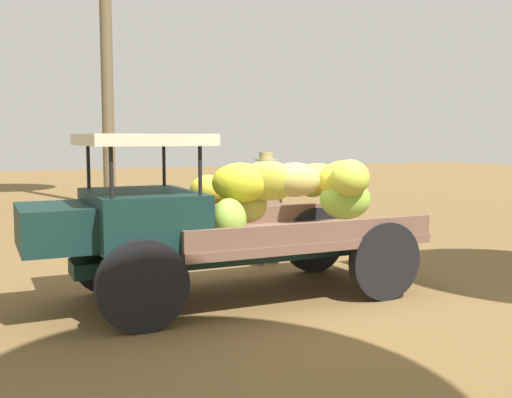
# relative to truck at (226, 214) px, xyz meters

# --- Properties ---
(ground_plane) EXTENTS (60.00, 60.00, 0.00)m
(ground_plane) POSITION_rel_truck_xyz_m (-0.70, 0.03, -0.98)
(ground_plane) COLOR brown
(truck) EXTENTS (4.50, 1.79, 1.89)m
(truck) POSITION_rel_truck_xyz_m (0.00, 0.00, 0.00)
(truck) COLOR #112C28
(truck) RESTS_ON ground
(farmer) EXTENTS (0.52, 0.48, 1.64)m
(farmer) POSITION_rel_truck_xyz_m (-1.24, -1.49, -0.04)
(farmer) COLOR #886756
(farmer) RESTS_ON ground
(wooden_crate) EXTENTS (0.61, 0.53, 0.40)m
(wooden_crate) POSITION_rel_truck_xyz_m (-2.68, -0.71, -0.78)
(wooden_crate) COLOR olive
(wooden_crate) RESTS_ON ground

